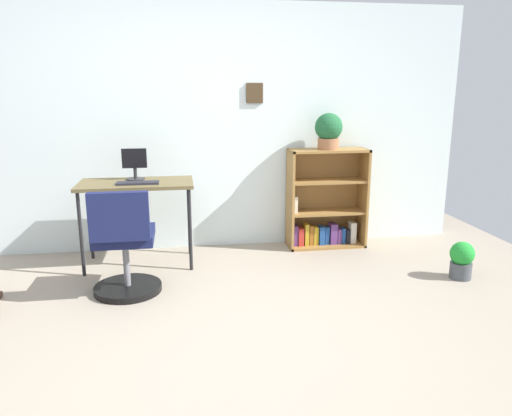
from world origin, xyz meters
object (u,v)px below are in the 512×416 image
potted_plant_floor (462,259)px  keyboard (138,183)px  bookshelf_low (325,204)px  potted_plant_on_shelf (329,130)px  monitor (135,165)px  office_chair (125,250)px  desk (136,190)px

potted_plant_floor → keyboard: bearing=165.8°
bookshelf_low → potted_plant_on_shelf: potted_plant_on_shelf is taller
monitor → bookshelf_low: bearing=5.7°
office_chair → potted_plant_on_shelf: 2.21m
potted_plant_on_shelf → potted_plant_floor: potted_plant_on_shelf is taller
potted_plant_on_shelf → potted_plant_floor: (0.87, -1.00, -1.00)m
desk → bookshelf_low: bearing=9.3°
bookshelf_low → potted_plant_on_shelf: (-0.00, -0.06, 0.73)m
bookshelf_low → desk: bearing=-170.7°
monitor → potted_plant_on_shelf: size_ratio=0.81×
desk → monitor: monitor is taller
keyboard → potted_plant_on_shelf: potted_plant_on_shelf is taller
bookshelf_low → potted_plant_floor: bookshelf_low is taller
keyboard → potted_plant_on_shelf: size_ratio=1.03×
potted_plant_on_shelf → keyboard: bearing=-169.4°
keyboard → potted_plant_on_shelf: (1.77, 0.33, 0.40)m
desk → keyboard: keyboard is taller
monitor → keyboard: monitor is taller
office_chair → potted_plant_floor: bearing=-1.8°
monitor → potted_plant_floor: (2.68, -0.88, -0.73)m
desk → keyboard: bearing=-75.9°
office_chair → potted_plant_floor: office_chair is taller
potted_plant_on_shelf → potted_plant_floor: bearing=-49.0°
desk → potted_plant_on_shelf: 1.87m
desk → office_chair: bearing=-94.3°
monitor → potted_plant_on_shelf: 1.83m
desk → bookshelf_low: size_ratio=1.00×
monitor → potted_plant_on_shelf: (1.81, 0.12, 0.27)m
desk → bookshelf_low: 1.84m
office_chair → bookshelf_low: bookshelf_low is taller
desk → keyboard: (0.02, -0.10, 0.08)m
potted_plant_on_shelf → desk: bearing=-172.5°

